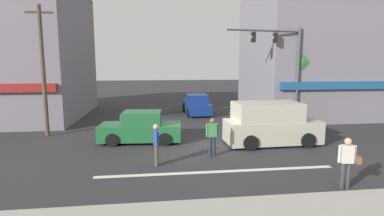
# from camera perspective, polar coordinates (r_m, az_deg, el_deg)

# --- Properties ---
(ground_plane) EXTENTS (120.00, 120.00, 0.00)m
(ground_plane) POSITION_cam_1_polar(r_m,az_deg,el_deg) (14.70, 2.03, -7.30)
(ground_plane) COLOR #2B2B2D
(lane_marking_stripe) EXTENTS (9.00, 0.24, 0.01)m
(lane_marking_stripe) POSITION_cam_1_polar(r_m,az_deg,el_deg) (11.43, 4.94, -11.98)
(lane_marking_stripe) COLOR silver
(lane_marking_stripe) RESTS_ON ground
(building_left_block) EXTENTS (10.26, 11.19, 9.61)m
(building_left_block) POSITION_cam_1_polar(r_m,az_deg,el_deg) (26.14, -31.48, 9.00)
(building_left_block) COLOR slate
(building_left_block) RESTS_ON ground
(building_right_corner) EXTENTS (12.13, 8.34, 12.20)m
(building_right_corner) POSITION_cam_1_polar(r_m,az_deg,el_deg) (26.10, 24.87, 12.31)
(building_right_corner) COLOR slate
(building_right_corner) RESTS_ON ground
(street_tree) EXTENTS (3.45, 3.45, 5.79)m
(street_tree) POSITION_cam_1_polar(r_m,az_deg,el_deg) (21.84, 18.22, 8.17)
(street_tree) COLOR #4C3823
(street_tree) RESTS_ON ground
(utility_pole_near_left) EXTENTS (1.40, 0.22, 7.07)m
(utility_pole_near_left) POSITION_cam_1_polar(r_m,az_deg,el_deg) (18.21, -26.50, 6.60)
(utility_pole_near_left) COLOR brown
(utility_pole_near_left) RESTS_ON ground
(utility_pole_far_right) EXTENTS (1.40, 0.22, 8.82)m
(utility_pole_far_right) POSITION_cam_1_polar(r_m,az_deg,el_deg) (23.38, 20.75, 9.30)
(utility_pole_far_right) COLOR brown
(utility_pole_far_right) RESTS_ON ground
(traffic_light_mast) EXTENTS (4.86, 0.75, 6.20)m
(traffic_light_mast) POSITION_cam_1_polar(r_m,az_deg,el_deg) (19.59, 17.22, 8.61)
(traffic_light_mast) COLOR #47474C
(traffic_light_mast) RESTS_ON ground
(sedan_waiting_far) EXTENTS (4.22, 2.12, 1.58)m
(sedan_waiting_far) POSITION_cam_1_polar(r_m,az_deg,el_deg) (15.59, -9.72, -3.82)
(sedan_waiting_far) COLOR #1E6033
(sedan_waiting_far) RESTS_ON ground
(van_crossing_leftbound) EXTENTS (4.65, 2.13, 2.11)m
(van_crossing_leftbound) POSITION_cam_1_polar(r_m,az_deg,el_deg) (15.36, 14.70, -3.04)
(van_crossing_leftbound) COLOR #B7B29E
(van_crossing_leftbound) RESTS_ON ground
(sedan_crossing_center) EXTENTS (1.99, 4.16, 1.58)m
(sedan_crossing_center) POSITION_cam_1_polar(r_m,az_deg,el_deg) (23.92, 0.88, 0.56)
(sedan_crossing_center) COLOR navy
(sedan_crossing_center) RESTS_ON ground
(pedestrian_foreground_with_bag) EXTENTS (0.67, 0.37, 1.67)m
(pedestrian_foreground_with_bag) POSITION_cam_1_polar(r_m,az_deg,el_deg) (10.86, 27.51, -8.77)
(pedestrian_foreground_with_bag) COLOR #333338
(pedestrian_foreground_with_bag) RESTS_ON ground
(pedestrian_mid_crossing) EXTENTS (0.22, 0.57, 1.67)m
(pedestrian_mid_crossing) POSITION_cam_1_polar(r_m,az_deg,el_deg) (11.85, -6.84, -6.47)
(pedestrian_mid_crossing) COLOR #4C4742
(pedestrian_mid_crossing) RESTS_ON ground
(pedestrian_far_side) EXTENTS (0.57, 0.24, 1.67)m
(pedestrian_far_side) POSITION_cam_1_polar(r_m,az_deg,el_deg) (12.99, 3.88, -5.10)
(pedestrian_far_side) COLOR #232838
(pedestrian_far_side) RESTS_ON ground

